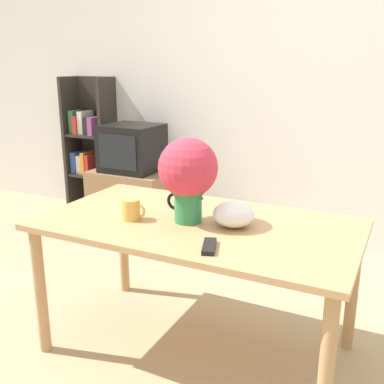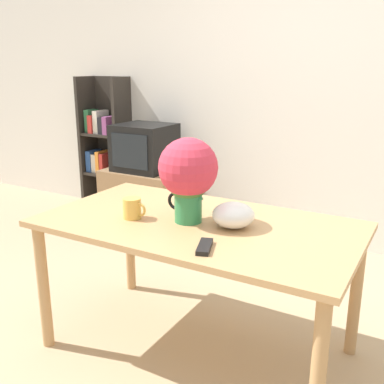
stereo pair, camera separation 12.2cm
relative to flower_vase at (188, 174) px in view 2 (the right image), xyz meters
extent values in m
plane|color=tan|center=(0.13, -0.07, -0.97)|extent=(12.00, 12.00, 0.00)
cube|color=silver|center=(0.13, 1.85, 0.33)|extent=(8.00, 0.05, 2.60)
cube|color=tan|center=(0.04, 0.02, -0.26)|extent=(1.56, 0.86, 0.03)
cylinder|color=tan|center=(-0.68, -0.35, -0.62)|extent=(0.06, 0.06, 0.69)
cylinder|color=tan|center=(0.76, -0.35, -0.62)|extent=(0.06, 0.06, 0.69)
cylinder|color=tan|center=(-0.68, 0.39, -0.62)|extent=(0.06, 0.06, 0.69)
cylinder|color=tan|center=(0.76, 0.39, -0.62)|extent=(0.06, 0.06, 0.69)
cylinder|color=#2D844C|center=(0.00, 0.00, -0.16)|extent=(0.14, 0.14, 0.17)
cone|color=#2D844C|center=(0.06, 0.00, -0.10)|extent=(0.05, 0.05, 0.04)
torus|color=black|center=(-0.07, 0.00, -0.15)|extent=(0.09, 0.02, 0.09)
sphere|color=#3D7033|center=(0.00, 0.00, -0.02)|extent=(0.22, 0.22, 0.22)
sphere|color=#CC3347|center=(0.00, 0.00, 0.03)|extent=(0.29, 0.29, 0.29)
cylinder|color=gold|center=(-0.27, -0.10, -0.19)|extent=(0.09, 0.09, 0.11)
torus|color=gold|center=(-0.22, -0.10, -0.19)|extent=(0.07, 0.01, 0.07)
ellipsoid|color=white|center=(0.23, 0.04, -0.18)|extent=(0.20, 0.20, 0.12)
cube|color=black|center=(0.23, -0.27, -0.23)|extent=(0.10, 0.17, 0.02)
cube|color=#8E6B47|center=(-1.29, 1.44, -0.69)|extent=(0.72, 0.53, 0.55)
cube|color=black|center=(-1.29, 1.44, -0.21)|extent=(0.48, 0.45, 0.41)
cube|color=black|center=(-1.29, 1.21, -0.21)|extent=(0.38, 0.01, 0.30)
cube|color=#2D2823|center=(-2.20, 1.69, -0.29)|extent=(0.04, 0.28, 1.36)
cube|color=#2D2823|center=(-1.74, 1.69, -0.29)|extent=(0.04, 0.28, 1.36)
cube|color=#2D2823|center=(-1.97, 1.83, -0.29)|extent=(0.50, 0.01, 1.36)
cube|color=#2D2823|center=(-1.97, 1.69, -0.58)|extent=(0.43, 0.26, 0.03)
cube|color=#284C8E|center=(-2.13, 1.69, -0.46)|extent=(0.06, 0.19, 0.22)
cube|color=silver|center=(-2.06, 1.69, -0.48)|extent=(0.06, 0.18, 0.19)
cube|color=orange|center=(-2.00, 1.69, -0.46)|extent=(0.04, 0.21, 0.22)
cube|color=#B72D28|center=(-1.95, 1.69, -0.47)|extent=(0.04, 0.20, 0.20)
cube|color=#2D2823|center=(-1.97, 1.69, -0.18)|extent=(0.43, 0.26, 0.03)
cube|color=#337A4C|center=(-2.13, 1.69, -0.05)|extent=(0.06, 0.15, 0.23)
cube|color=#B72D28|center=(-2.07, 1.69, -0.07)|extent=(0.05, 0.22, 0.18)
cube|color=silver|center=(-2.01, 1.69, -0.05)|extent=(0.06, 0.19, 0.23)
cube|color=black|center=(-1.94, 1.69, -0.08)|extent=(0.06, 0.20, 0.17)
cube|color=#934784|center=(-1.87, 1.69, -0.07)|extent=(0.05, 0.23, 0.18)
camera|label=1|loc=(0.95, -1.88, 0.51)|focal=42.00mm
camera|label=2|loc=(1.06, -1.82, 0.51)|focal=42.00mm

